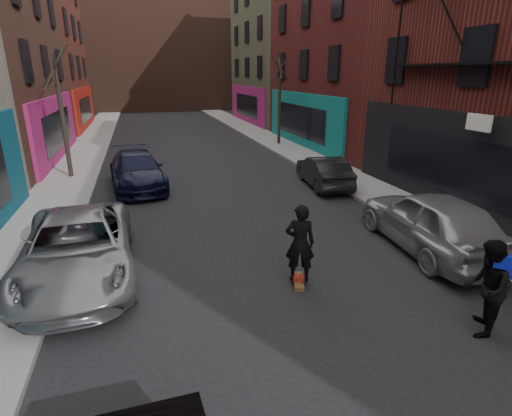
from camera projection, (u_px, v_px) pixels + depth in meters
sidewalk_left at (94, 139)px, 29.67m from camera, size 2.50×84.00×0.13m
sidewalk_right at (255, 132)px, 32.95m from camera, size 2.50×84.00×0.13m
buildings_right at (476, 3)px, 19.57m from camera, size 12.00×56.00×16.00m
building_far at (156, 55)px, 52.73m from camera, size 40.00×10.00×14.00m
tree_left_far at (61, 105)px, 17.70m from camera, size 2.00×2.00×6.50m
tree_right_far at (280, 92)px, 26.37m from camera, size 2.00×2.00×6.80m
parked_left_far at (78, 248)px, 9.55m from camera, size 2.78×5.59×1.52m
parked_left_end at (137, 170)px, 17.15m from camera, size 2.58×5.34×1.50m
parked_right_far at (432, 221)px, 11.00m from camera, size 2.45×5.20×1.72m
parked_right_end at (324, 171)px, 17.32m from camera, size 1.89×4.20×1.34m
skateboard at (298, 281)px, 9.45m from camera, size 0.46×0.83×0.10m
skateboarder at (300, 243)px, 9.13m from camera, size 0.79×0.64×1.87m
pedestrian at (486, 288)px, 7.39m from camera, size 1.15×1.15×1.89m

